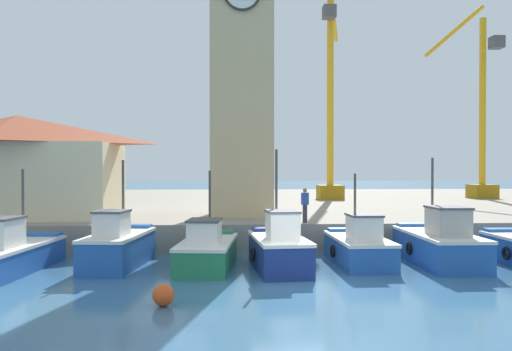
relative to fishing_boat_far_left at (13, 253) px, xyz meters
name	(u,v)px	position (x,y,z in m)	size (l,w,h in m)	color
ground_plane	(290,285)	(9.99, -2.59, -0.70)	(300.00, 300.00, 0.00)	#386689
quay_wharf	(252,206)	(9.99, 23.68, -0.05)	(120.00, 40.00, 1.30)	gray
fishing_boat_far_left	(13,253)	(0.00, 0.00, 0.00)	(2.25, 5.23, 3.81)	#2356A8
fishing_boat_left_outer	(118,246)	(3.67, 0.76, 0.11)	(2.30, 4.59, 4.18)	#2356A8
fishing_boat_left_inner	(207,250)	(7.15, 0.41, -0.02)	(2.42, 4.85, 3.76)	#237A4C
fishing_boat_mid_left	(279,249)	(9.87, -0.18, 0.10)	(2.18, 4.43, 4.58)	navy
fishing_boat_center	(359,247)	(13.19, 0.81, 0.01)	(2.07, 4.54, 3.63)	#2356A8
fishing_boat_mid_right	(439,244)	(16.43, 0.67, 0.11)	(2.30, 5.25, 4.29)	#2356A8
clock_tower	(241,59)	(8.65, 8.05, 9.08)	(3.77, 3.77, 17.74)	tan
warehouse_left	(17,165)	(-3.05, 7.78, 3.32)	(10.48, 5.62, 5.32)	beige
port_crane_near	(330,115)	(16.46, 22.29, 7.62)	(3.34, 9.55, 17.76)	#976E11
port_crane_far	(481,129)	(29.82, 23.13, 6.57)	(4.39, 6.63, 16.73)	#976E11
mooring_buoy	(163,295)	(6.16, -4.97, -0.39)	(0.61, 0.61, 0.61)	#E54C19
dock_worker_near_tower	(305,205)	(11.55, 4.34, 1.45)	(0.34, 0.22, 1.62)	#33333D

